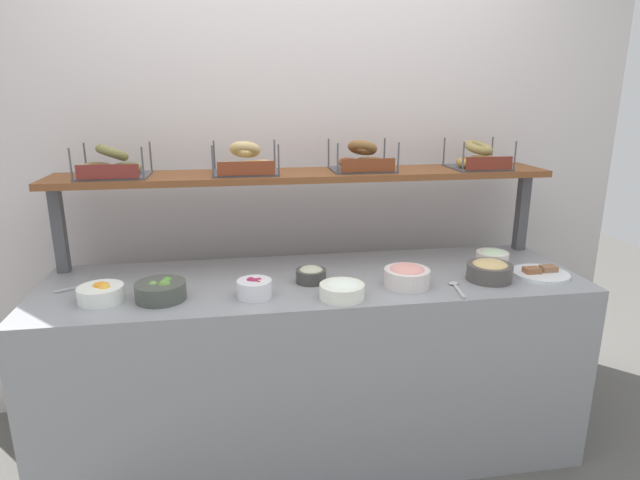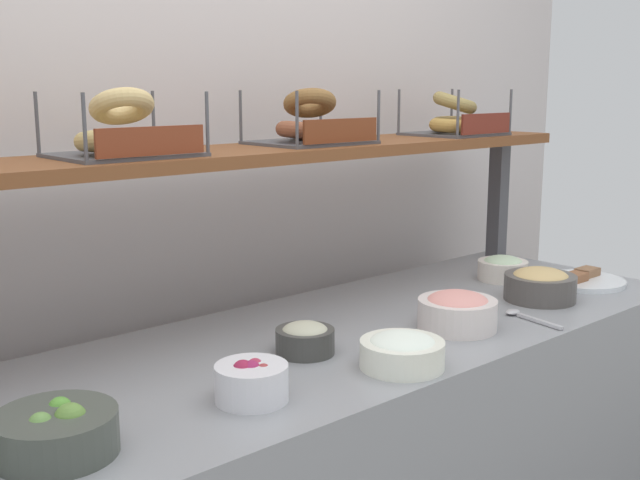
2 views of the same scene
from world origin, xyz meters
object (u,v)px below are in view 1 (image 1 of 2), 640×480
(bowl_hummus, at_px, (490,270))
(serving_spoon_by_edge, at_px, (85,285))
(bowl_tuna_salad, at_px, (311,274))
(bagel_basket_everything, at_px, (478,159))
(bowl_lox_spread, at_px, (407,275))
(bagel_basket_cinnamon_raisin, at_px, (362,160))
(serving_spoon_near_plate, at_px, (456,287))
(bowl_scallion_spread, at_px, (492,256))
(bagel_basket_plain, at_px, (245,163))
(serving_plate_white, at_px, (540,273))
(bowl_cream_cheese, at_px, (342,289))
(bagel_basket_poppy, at_px, (113,166))
(bowl_fruit_salad, at_px, (101,293))
(bowl_veggie_mix, at_px, (161,290))
(bowl_beet_salad, at_px, (254,288))

(bowl_hummus, height_order, serving_spoon_by_edge, bowl_hummus)
(bowl_tuna_salad, relative_size, bagel_basket_everything, 0.47)
(bowl_lox_spread, distance_m, bagel_basket_cinnamon_raisin, 0.62)
(bowl_tuna_salad, xyz_separation_m, serving_spoon_near_plate, (0.59, -0.17, -0.03))
(bowl_scallion_spread, xyz_separation_m, bagel_basket_plain, (-1.14, 0.20, 0.44))
(serving_spoon_by_edge, relative_size, bagel_basket_everything, 0.59)
(serving_plate_white, bearing_deg, bagel_basket_plain, 163.18)
(bagel_basket_plain, height_order, bagel_basket_everything, bagel_basket_plain)
(bowl_hummus, bearing_deg, bagel_basket_everything, 76.62)
(bowl_scallion_spread, relative_size, bowl_cream_cheese, 0.84)
(serving_spoon_by_edge, relative_size, bagel_basket_poppy, 0.56)
(bowl_tuna_salad, bearing_deg, bowl_fruit_salad, -174.50)
(bowl_cream_cheese, distance_m, bagel_basket_everything, 1.01)
(bowl_cream_cheese, xyz_separation_m, bagel_basket_cinnamon_raisin, (0.20, 0.52, 0.44))
(bowl_lox_spread, bearing_deg, bowl_hummus, 2.01)
(bagel_basket_everything, bearing_deg, bowl_hummus, -103.38)
(bowl_hummus, bearing_deg, serving_spoon_by_edge, 173.64)
(serving_spoon_by_edge, bearing_deg, bowl_cream_cheese, -15.84)
(bowl_fruit_salad, height_order, bagel_basket_plain, bagel_basket_plain)
(bowl_tuna_salad, relative_size, serving_spoon_near_plate, 0.75)
(serving_spoon_near_plate, xyz_separation_m, bagel_basket_plain, (-0.84, 0.48, 0.47))
(bagel_basket_plain, bearing_deg, serving_spoon_near_plate, -29.55)
(serving_plate_white, xyz_separation_m, serving_spoon_near_plate, (-0.44, -0.09, -0.00))
(bowl_veggie_mix, height_order, bagel_basket_poppy, bagel_basket_poppy)
(serving_spoon_by_edge, bearing_deg, bowl_beet_salad, -17.89)
(bowl_beet_salad, height_order, serving_spoon_near_plate, bowl_beet_salad)
(bowl_cream_cheese, height_order, bagel_basket_poppy, bagel_basket_poppy)
(bowl_tuna_salad, relative_size, bagel_basket_cinnamon_raisin, 0.45)
(bagel_basket_cinnamon_raisin, bearing_deg, bowl_scallion_spread, -19.43)
(bagel_basket_everything, bearing_deg, bowl_cream_cheese, -147.20)
(bowl_beet_salad, relative_size, bowl_cream_cheese, 0.78)
(bowl_beet_salad, relative_size, bagel_basket_poppy, 0.47)
(bowl_cream_cheese, bearing_deg, bowl_beet_salad, 168.47)
(bowl_veggie_mix, relative_size, bagel_basket_cinnamon_raisin, 0.68)
(bowl_lox_spread, relative_size, bagel_basket_poppy, 0.65)
(serving_spoon_by_edge, xyz_separation_m, bagel_basket_plain, (0.69, 0.21, 0.47))
(bowl_lox_spread, bearing_deg, bagel_basket_plain, 147.19)
(bowl_fruit_salad, distance_m, bagel_basket_everything, 1.80)
(bowl_scallion_spread, relative_size, serving_plate_white, 0.61)
(serving_spoon_by_edge, bearing_deg, bagel_basket_cinnamon_raisin, 10.25)
(bowl_beet_salad, height_order, bagel_basket_poppy, bagel_basket_poppy)
(bowl_tuna_salad, bearing_deg, bowl_beet_salad, -151.71)
(bagel_basket_plain, bearing_deg, serving_plate_white, -16.82)
(bowl_fruit_salad, relative_size, bagel_basket_cinnamon_raisin, 0.60)
(serving_plate_white, bearing_deg, serving_spoon_by_edge, 174.95)
(serving_spoon_near_plate, distance_m, bagel_basket_cinnamon_raisin, 0.74)
(bagel_basket_plain, xyz_separation_m, bagel_basket_cinnamon_raisin, (0.55, 0.01, -0.00))
(serving_plate_white, bearing_deg, bowl_lox_spread, -177.22)
(serving_plate_white, bearing_deg, bagel_basket_everything, 113.29)
(bowl_lox_spread, distance_m, bowl_scallion_spread, 0.54)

